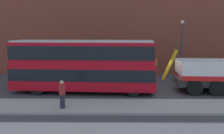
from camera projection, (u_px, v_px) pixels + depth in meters
name	position (u px, v px, depth m)	size (l,w,h in m)	color
ground_plane	(164.00, 91.00, 18.88)	(120.00, 120.00, 0.00)	#38383D
near_kerb	(178.00, 106.00, 14.72)	(60.00, 2.80, 0.15)	gray
building_facade	(151.00, 0.00, 25.44)	(60.00, 1.50, 16.00)	brown
double_decker_bus	(83.00, 64.00, 18.17)	(11.15, 3.22, 4.06)	#B70C19
pedestrian_onlooker	(62.00, 95.00, 14.05)	(0.43, 0.48, 1.71)	#232333
street_lamp	(182.00, 44.00, 23.95)	(0.36, 0.36, 5.83)	#38383D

